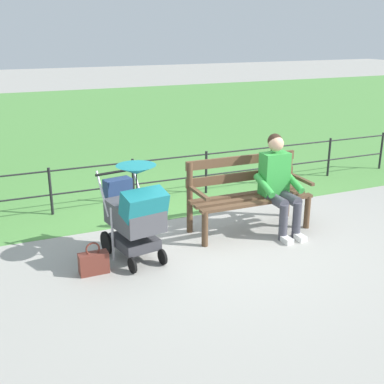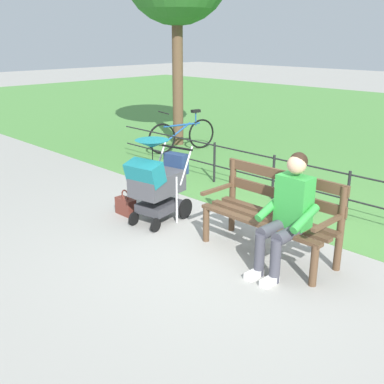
{
  "view_description": "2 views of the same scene",
  "coord_description": "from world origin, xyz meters",
  "px_view_note": "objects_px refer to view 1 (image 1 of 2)",
  "views": [
    {
      "loc": [
        2.63,
        5.2,
        2.55
      ],
      "look_at": [
        0.38,
        0.05,
        0.67
      ],
      "focal_mm": 45.85,
      "sensor_mm": 36.0,
      "label": 1
    },
    {
      "loc": [
        -3.26,
        3.97,
        2.4
      ],
      "look_at": [
        0.46,
        0.25,
        0.61
      ],
      "focal_mm": 42.85,
      "sensor_mm": 36.0,
      "label": 2
    }
  ],
  "objects_px": {
    "person_on_bench": "(279,181)",
    "handbag": "(94,263)",
    "park_bench": "(247,191)",
    "stroller": "(135,212)"
  },
  "relations": [
    {
      "from": "person_on_bench",
      "to": "handbag",
      "type": "relative_size",
      "value": 3.45
    },
    {
      "from": "park_bench",
      "to": "person_on_bench",
      "type": "height_order",
      "value": "person_on_bench"
    },
    {
      "from": "park_bench",
      "to": "handbag",
      "type": "height_order",
      "value": "park_bench"
    },
    {
      "from": "park_bench",
      "to": "stroller",
      "type": "relative_size",
      "value": 1.4
    },
    {
      "from": "stroller",
      "to": "handbag",
      "type": "distance_m",
      "value": 0.72
    },
    {
      "from": "person_on_bench",
      "to": "stroller",
      "type": "xyz_separation_m",
      "value": [
        1.97,
        0.1,
        -0.08
      ]
    },
    {
      "from": "person_on_bench",
      "to": "handbag",
      "type": "xyz_separation_m",
      "value": [
        2.5,
        0.25,
        -0.55
      ]
    },
    {
      "from": "park_bench",
      "to": "stroller",
      "type": "xyz_separation_m",
      "value": [
        1.64,
        0.33,
        0.07
      ]
    },
    {
      "from": "handbag",
      "to": "person_on_bench",
      "type": "bearing_deg",
      "value": -174.39
    },
    {
      "from": "park_bench",
      "to": "handbag",
      "type": "xyz_separation_m",
      "value": [
        2.16,
        0.47,
        -0.4
      ]
    }
  ]
}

